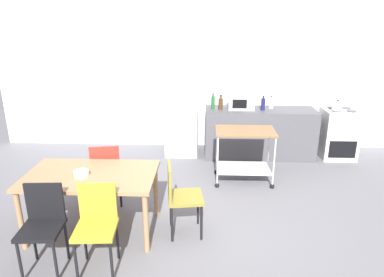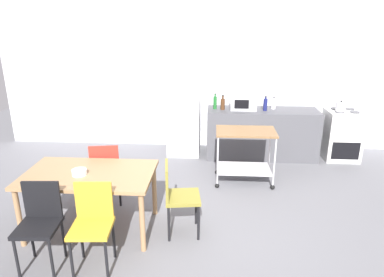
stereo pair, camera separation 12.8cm
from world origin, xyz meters
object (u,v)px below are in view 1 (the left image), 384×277
(bottle_sesame_oil, at_px, (221,104))
(bottle_sparkling_water, at_px, (213,102))
(microwave, at_px, (241,102))
(refrigerator, at_px, (182,114))
(stove_oven, at_px, (338,133))
(fruit_bowl, at_px, (81,173))
(chair_mustard, at_px, (97,222))
(chair_red, at_px, (107,170))
(kitchen_cart, at_px, (244,147))
(bottle_olive_oil, at_px, (263,104))
(bottle_soy_sauce, at_px, (271,103))
(kettle, at_px, (337,106))
(dining_table, at_px, (91,180))
(chair_black, at_px, (43,222))
(chair_olive, at_px, (180,194))

(bottle_sesame_oil, bearing_deg, bottle_sparkling_water, 165.24)
(microwave, bearing_deg, bottle_sesame_oil, -172.02)
(refrigerator, bearing_deg, stove_oven, -1.60)
(bottle_sesame_oil, height_order, fruit_bowl, bottle_sesame_oil)
(chair_mustard, height_order, bottle_sesame_oil, bottle_sesame_oil)
(microwave, bearing_deg, stove_oven, -0.39)
(chair_red, distance_m, bottle_sesame_oil, 2.53)
(chair_mustard, xyz_separation_m, refrigerator, (0.63, 3.31, 0.26))
(kitchen_cart, bearing_deg, bottle_olive_oil, 68.46)
(kitchen_cart, bearing_deg, microwave, 88.32)
(kitchen_cart, relative_size, bottle_sesame_oil, 3.45)
(refrigerator, relative_size, bottle_sparkling_water, 5.49)
(bottle_soy_sauce, height_order, kettle, bottle_soy_sauce)
(refrigerator, relative_size, kitchen_cart, 1.70)
(dining_table, xyz_separation_m, microwave, (1.96, 2.60, 0.36))
(chair_black, relative_size, bottle_olive_oil, 3.41)
(chair_mustard, height_order, chair_black, same)
(chair_red, relative_size, chair_olive, 1.00)
(bottle_sparkling_water, height_order, bottle_soy_sauce, bottle_sparkling_water)
(chair_olive, xyz_separation_m, stove_oven, (2.74, 2.60, -0.07))
(chair_olive, xyz_separation_m, microwave, (0.93, 2.61, 0.51))
(dining_table, distance_m, kitchen_cart, 2.42)
(bottle_sesame_oil, bearing_deg, kitchen_cart, -72.87)
(dining_table, bearing_deg, bottle_olive_oil, 46.93)
(microwave, height_order, bottle_olive_oil, same)
(chair_olive, bearing_deg, fruit_bowl, 84.87)
(chair_black, xyz_separation_m, bottle_olive_oil, (2.65, 3.18, 0.49))
(stove_oven, height_order, kitchen_cart, stove_oven)
(chair_mustard, xyz_separation_m, bottle_sparkling_water, (1.21, 3.22, 0.50))
(dining_table, relative_size, chair_red, 1.69)
(dining_table, bearing_deg, kettle, 34.21)
(stove_oven, distance_m, microwave, 1.90)
(chair_olive, bearing_deg, dining_table, 81.34)
(bottle_olive_oil, relative_size, kettle, 1.09)
(chair_mustard, xyz_separation_m, chair_red, (-0.25, 1.28, 0.00))
(dining_table, xyz_separation_m, kitchen_cart, (1.93, 1.45, -0.10))
(dining_table, distance_m, refrigerator, 2.81)
(refrigerator, bearing_deg, bottle_soy_sauce, -0.51)
(microwave, relative_size, fruit_bowl, 2.72)
(stove_oven, relative_size, bottle_sesame_oil, 3.49)
(chair_mustard, distance_m, bottle_sparkling_water, 3.48)
(stove_oven, height_order, bottle_soy_sauce, bottle_soy_sauce)
(chair_olive, distance_m, kettle, 3.66)
(chair_mustard, xyz_separation_m, bottle_soy_sauce, (2.28, 3.29, 0.48))
(chair_olive, height_order, bottle_sesame_oil, bottle_sesame_oil)
(chair_black, xyz_separation_m, kitchen_cart, (2.23, 2.11, 0.05))
(bottle_sparkling_water, bearing_deg, chair_red, -126.99)
(dining_table, height_order, stove_oven, stove_oven)
(microwave, distance_m, bottle_soy_sauce, 0.56)
(bottle_olive_oil, height_order, kettle, bottle_olive_oil)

